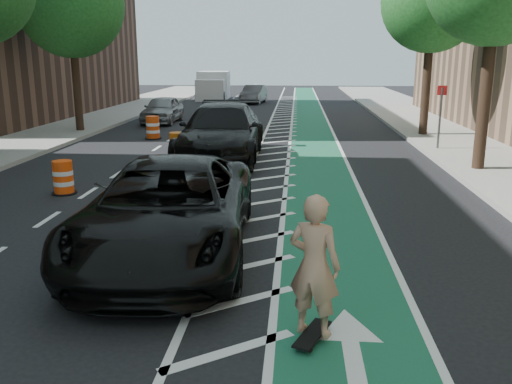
# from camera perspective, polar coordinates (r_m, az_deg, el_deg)

# --- Properties ---
(ground) EXTENTS (120.00, 120.00, 0.00)m
(ground) POSITION_cam_1_polar(r_m,az_deg,el_deg) (9.66, -9.71, -7.46)
(ground) COLOR black
(ground) RESTS_ON ground
(bike_lane) EXTENTS (2.00, 90.00, 0.01)m
(bike_lane) POSITION_cam_1_polar(r_m,az_deg,el_deg) (19.04, 6.43, 3.38)
(bike_lane) COLOR #18553C
(bike_lane) RESTS_ON ground
(buffer_strip) EXTENTS (1.40, 90.00, 0.01)m
(buffer_strip) POSITION_cam_1_polar(r_m,az_deg,el_deg) (19.04, 1.91, 3.46)
(buffer_strip) COLOR silver
(buffer_strip) RESTS_ON ground
(sidewalk_right) EXTENTS (5.00, 90.00, 0.15)m
(sidewalk_right) POSITION_cam_1_polar(r_m,az_deg,el_deg) (20.34, 25.08, 3.02)
(sidewalk_right) COLOR gray
(sidewalk_right) RESTS_ON ground
(curb_right) EXTENTS (0.12, 90.00, 0.16)m
(curb_right) POSITION_cam_1_polar(r_m,az_deg,el_deg) (19.60, 18.37, 3.28)
(curb_right) COLOR gray
(curb_right) RESTS_ON ground
(curb_left) EXTENTS (0.12, 90.00, 0.16)m
(curb_left) POSITION_cam_1_polar(r_m,az_deg,el_deg) (21.18, -21.93, 3.73)
(curb_left) COLOR gray
(curb_left) RESTS_ON ground
(tree_r_d) EXTENTS (4.20, 4.20, 7.90)m
(tree_r_d) POSITION_cam_1_polar(r_m,az_deg,el_deg) (25.44, 18.03, 18.53)
(tree_r_d) COLOR #382619
(tree_r_d) RESTS_ON ground
(tree_l_d) EXTENTS (4.20, 4.20, 7.90)m
(tree_l_d) POSITION_cam_1_polar(r_m,az_deg,el_deg) (26.81, -18.99, 18.19)
(tree_l_d) COLOR #382619
(tree_l_d) RESTS_ON ground
(sign_post) EXTENTS (0.35, 0.08, 2.47)m
(sign_post) POSITION_cam_1_polar(r_m,az_deg,el_deg) (21.49, 18.81, 7.57)
(sign_post) COLOR #4C4C4C
(sign_post) RESTS_ON ground
(skateboard) EXTENTS (0.53, 0.84, 0.11)m
(skateboard) POSITION_cam_1_polar(r_m,az_deg,el_deg) (7.13, 5.96, -14.68)
(skateboard) COLOR black
(skateboard) RESTS_ON ground
(skateboarder) EXTENTS (0.78, 0.66, 1.82)m
(skateboarder) POSITION_cam_1_polar(r_m,az_deg,el_deg) (6.74, 6.16, -7.73)
(skateboarder) COLOR tan
(skateboarder) RESTS_ON skateboard
(suv_near) EXTENTS (3.13, 6.26, 1.70)m
(suv_near) POSITION_cam_1_polar(r_m,az_deg,el_deg) (9.86, -9.21, -1.78)
(suv_near) COLOR black
(suv_near) RESTS_ON ground
(suv_far) EXTENTS (2.73, 6.60, 1.91)m
(suv_far) POSITION_cam_1_polar(r_m,az_deg,el_deg) (18.87, -3.66, 6.26)
(suv_far) COLOR black
(suv_far) RESTS_ON ground
(car_silver) EXTENTS (1.73, 4.25, 1.44)m
(car_silver) POSITION_cam_1_polar(r_m,az_deg,el_deg) (30.14, -9.82, 8.56)
(car_silver) COLOR gray
(car_silver) RESTS_ON ground
(car_grey) EXTENTS (1.93, 4.30, 1.37)m
(car_grey) POSITION_cam_1_polar(r_m,az_deg,el_deg) (42.39, -0.23, 10.26)
(car_grey) COLOR #525156
(car_grey) RESTS_ON ground
(box_truck) EXTENTS (2.66, 5.56, 2.27)m
(box_truck) POSITION_cam_1_polar(r_m,az_deg,el_deg) (46.60, -4.53, 11.01)
(box_truck) COLOR silver
(box_truck) RESTS_ON ground
(barrel_a) EXTENTS (0.65, 0.65, 0.88)m
(barrel_a) POSITION_cam_1_polar(r_m,az_deg,el_deg) (15.04, -19.63, 1.37)
(barrel_a) COLOR #FF490D
(barrel_a) RESTS_ON ground
(barrel_b) EXTENTS (0.72, 0.72, 0.99)m
(barrel_b) POSITION_cam_1_polar(r_m,az_deg,el_deg) (18.90, -8.23, 4.66)
(barrel_b) COLOR #DD5C0B
(barrel_b) RESTS_ON ground
(barrel_c) EXTENTS (0.73, 0.73, 1.00)m
(barrel_c) POSITION_cam_1_polar(r_m,az_deg,el_deg) (24.23, -10.81, 6.62)
(barrel_c) COLOR #D6400B
(barrel_c) RESTS_ON ground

